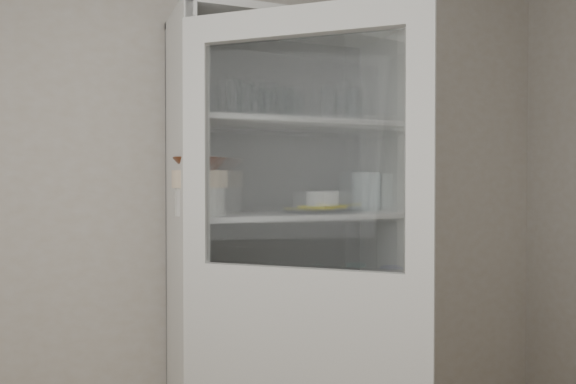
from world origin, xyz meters
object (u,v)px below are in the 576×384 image
object	(u,v)px
cupboard_door	(301,333)
mug_white	(351,291)
cream_bowl	(200,179)
glass_platter	(322,210)
yellow_trivet	(322,207)
pantry_cabinet	(283,282)
plate_stack_back	(195,202)
white_ramekin	(322,198)
mug_blue	(379,289)
terracotta_bowl	(200,164)
plate_stack_front	(200,202)
measuring_cups	(215,310)
tin_box	(300,382)
teal_jar	(298,288)
goblet_2	(283,103)
mug_teal	(339,286)
grey_bowl_stack	(366,192)
white_canister	(196,294)
goblet_0	(192,99)
goblet_3	(341,110)
goblet_1	(263,105)

from	to	relation	value
cupboard_door	mug_white	size ratio (longest dim) A/B	18.52
cream_bowl	glass_platter	size ratio (longest dim) A/B	0.63
cream_bowl	yellow_trivet	xyz separation A→B (m)	(0.56, 0.03, -0.12)
pantry_cabinet	plate_stack_back	xyz separation A→B (m)	(-0.38, 0.08, 0.37)
white_ramekin	mug_blue	size ratio (longest dim) A/B	1.17
pantry_cabinet	cream_bowl	size ratio (longest dim) A/B	9.31
terracotta_bowl	plate_stack_front	bearing A→B (deg)	0.00
measuring_cups	tin_box	world-z (taller)	measuring_cups
plate_stack_front	terracotta_bowl	world-z (taller)	terracotta_bowl
cupboard_door	teal_jar	size ratio (longest dim) A/B	20.48
plate_stack_back	glass_platter	size ratio (longest dim) A/B	0.54
goblet_2	teal_jar	distance (m)	0.85
cream_bowl	white_ramekin	distance (m)	0.57
mug_teal	measuring_cups	bearing A→B (deg)	-174.60
pantry_cabinet	plate_stack_back	bearing A→B (deg)	168.83
glass_platter	measuring_cups	distance (m)	0.64
cupboard_door	mug_teal	bearing A→B (deg)	93.52
grey_bowl_stack	white_canister	bearing A→B (deg)	-179.26
terracotta_bowl	tin_box	distance (m)	1.09
cream_bowl	terracotta_bowl	size ratio (longest dim) A/B	1.05
goblet_0	terracotta_bowl	world-z (taller)	goblet_0
goblet_3	goblet_1	bearing A→B (deg)	172.46
white_canister	tin_box	bearing A→B (deg)	0.49
cupboard_door	terracotta_bowl	xyz separation A→B (m)	(-0.25, 0.46, 0.60)
plate_stack_back	grey_bowl_stack	xyz separation A→B (m)	(0.79, -0.12, 0.04)
mug_blue	white_canister	bearing A→B (deg)	159.33
white_ramekin	teal_jar	distance (m)	0.43
white_ramekin	teal_jar	xyz separation A→B (m)	(-0.08, 0.10, -0.41)
goblet_2	mug_blue	size ratio (longest dim) A/B	1.49
goblet_0	goblet_2	xyz separation A→B (m)	(0.42, -0.00, 0.00)
plate_stack_back	white_canister	xyz separation A→B (m)	(-0.03, -0.13, -0.38)
pantry_cabinet	white_canister	world-z (taller)	pantry_cabinet
plate_stack_front	terracotta_bowl	size ratio (longest dim) A/B	0.94
goblet_3	glass_platter	world-z (taller)	goblet_3
goblet_0	plate_stack_back	size ratio (longest dim) A/B	0.94
yellow_trivet	grey_bowl_stack	bearing A→B (deg)	13.45
goblet_0	grey_bowl_stack	size ratio (longest dim) A/B	1.01
plate_stack_front	mug_blue	world-z (taller)	plate_stack_front
cupboard_door	goblet_1	bearing A→B (deg)	123.93
cream_bowl	yellow_trivet	size ratio (longest dim) A/B	1.45
measuring_cups	goblet_2	bearing A→B (deg)	25.90
white_ramekin	goblet_0	bearing A→B (deg)	167.69
goblet_1	plate_stack_front	size ratio (longest dim) A/B	0.87
goblet_2	mug_teal	size ratio (longest dim) A/B	1.65
yellow_trivet	grey_bowl_stack	size ratio (longest dim) A/B	0.87
white_canister	glass_platter	bearing A→B (deg)	-5.23
goblet_1	mug_white	bearing A→B (deg)	-31.86
cream_bowl	teal_jar	xyz separation A→B (m)	(0.48, 0.12, -0.50)
cream_bowl	mug_white	bearing A→B (deg)	-2.30
goblet_1	goblet_3	distance (m)	0.38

